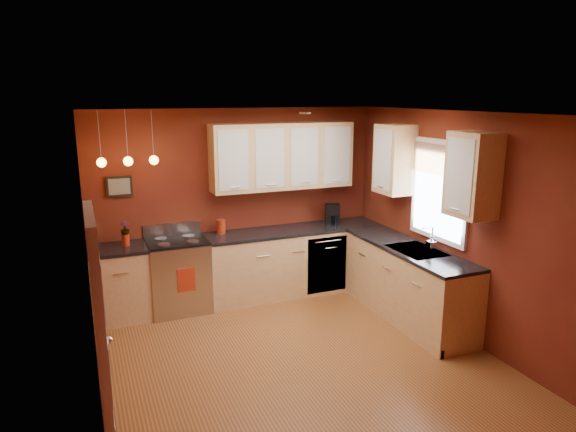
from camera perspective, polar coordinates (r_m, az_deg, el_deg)
name	(u,v)px	position (r m, az deg, el deg)	size (l,w,h in m)	color
floor	(298,359)	(5.74, 1.07, -15.58)	(4.20, 4.20, 0.00)	#9C602D
ceiling	(299,113)	(5.02, 1.20, 11.35)	(4.00, 4.20, 0.02)	white
wall_back	(238,204)	(7.15, -5.59, 1.39)	(4.00, 0.02, 2.60)	maroon
wall_front	(427,327)	(3.53, 15.16, -11.87)	(4.00, 0.02, 2.60)	maroon
wall_left	(89,268)	(4.83, -21.28, -5.38)	(0.02, 4.20, 2.60)	maroon
wall_right	(456,225)	(6.28, 18.13, -0.91)	(0.02, 4.20, 2.60)	maroon
base_cabinets_back_left	(120,285)	(6.82, -18.15, -7.27)	(0.70, 0.60, 0.90)	#E4BB7A
base_cabinets_back_right	(295,262)	(7.34, 0.73, -5.11)	(2.54, 0.60, 0.90)	#E4BB7A
base_cabinets_right	(407,284)	(6.68, 13.12, -7.37)	(0.60, 2.10, 0.90)	#E4BB7A
counter_back_left	(117,249)	(6.67, -18.44, -3.49)	(0.70, 0.62, 0.04)	black
counter_back_right	(295,230)	(7.20, 0.74, -1.56)	(2.54, 0.62, 0.04)	black
counter_right	(409,248)	(6.53, 13.33, -3.51)	(0.62, 2.10, 0.04)	black
gas_range	(178,275)	(6.89, -12.09, -6.41)	(0.76, 0.64, 1.11)	#B1B1B6
dishwasher_front	(327,265)	(7.24, 4.34, -5.41)	(0.60, 0.02, 0.80)	#B1B1B6
sink	(417,252)	(6.42, 14.12, -3.90)	(0.50, 0.70, 0.33)	gray
window	(439,188)	(6.41, 16.48, 3.04)	(0.06, 1.02, 1.22)	white
door_left_wall	(103,359)	(3.83, -19.91, -14.74)	(0.12, 0.82, 2.05)	white
upper_cabinets_back	(283,156)	(7.07, -0.61, 6.67)	(2.00, 0.35, 0.90)	#E4BB7A
upper_cabinets_right	(429,166)	(6.29, 15.43, 5.35)	(0.35, 1.95, 0.90)	#E4BB7A
wall_picture	(119,186)	(6.79, -18.24, 3.15)	(0.32, 0.03, 0.26)	black
pendant_lights	(128,161)	(6.42, -17.34, 5.90)	(0.71, 0.11, 0.66)	gray
red_canister	(221,227)	(6.98, -7.45, -1.17)	(0.13, 0.13, 0.19)	#A92B12
red_vase	(126,240)	(6.69, -17.58, -2.55)	(0.09, 0.09, 0.15)	#A92B12
flowers	(125,229)	(6.65, -17.67, -1.34)	(0.10, 0.10, 0.19)	#A92B12
coffee_maker	(333,215)	(7.47, 5.00, 0.15)	(0.25, 0.25, 0.29)	black
soap_pump	(431,244)	(6.34, 15.61, -3.01)	(0.09, 0.09, 0.20)	silver
dish_towel	(186,280)	(6.57, -11.23, -6.97)	(0.22, 0.02, 0.31)	#A92B12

